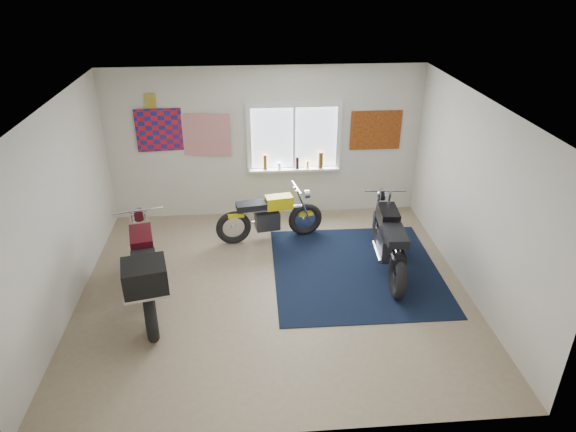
{
  "coord_description": "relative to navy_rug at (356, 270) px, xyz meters",
  "views": [
    {
      "loc": [
        -0.3,
        -6.11,
        4.32
      ],
      "look_at": [
        0.23,
        0.4,
        0.98
      ],
      "focal_mm": 32.0,
      "sensor_mm": 36.0,
      "label": 1
    }
  ],
  "objects": [
    {
      "name": "oil_bottles",
      "position": [
        -0.63,
        2.0,
        1.01
      ],
      "size": [
        1.07,
        0.09,
        0.3
      ],
      "color": "brown",
      "rests_on": "window_assembly"
    },
    {
      "name": "navy_rug",
      "position": [
        0.0,
        0.0,
        0.0
      ],
      "size": [
        2.52,
        2.62,
        0.01
      ],
      "primitive_type": "cube",
      "rotation": [
        0.0,
        0.0,
        -0.01
      ],
      "color": "black",
      "rests_on": "ground"
    },
    {
      "name": "room_shell",
      "position": [
        -1.27,
        -0.4,
        1.63
      ],
      "size": [
        5.5,
        5.5,
        5.5
      ],
      "color": "white",
      "rests_on": "ground"
    },
    {
      "name": "black_chrome_bike",
      "position": [
        0.48,
        0.03,
        0.47
      ],
      "size": [
        0.65,
        2.12,
        1.09
      ],
      "rotation": [
        0.0,
        0.0,
        1.5
      ],
      "color": "black",
      "rests_on": "navy_rug"
    },
    {
      "name": "ground",
      "position": [
        -1.27,
        -0.4,
        -0.01
      ],
      "size": [
        5.5,
        5.5,
        0.0
      ],
      "primitive_type": "plane",
      "color": "#9E896B",
      "rests_on": "ground"
    },
    {
      "name": "maroon_tourer",
      "position": [
        -2.98,
        -0.72,
        0.6
      ],
      "size": [
        0.95,
        2.29,
        1.16
      ],
      "rotation": [
        0.0,
        0.0,
        1.79
      ],
      "color": "black",
      "rests_on": "ground"
    },
    {
      "name": "flag_display",
      "position": [
        -3.17,
        2.08,
        2.14
      ],
      "size": [
        1.6,
        0.1,
        1.17
      ],
      "color": "red",
      "rests_on": "room_shell"
    },
    {
      "name": "window_assembly",
      "position": [
        -0.77,
        2.06,
        1.36
      ],
      "size": [
        1.66,
        0.17,
        1.26
      ],
      "color": "white",
      "rests_on": "room_shell"
    },
    {
      "name": "yellow_triumph",
      "position": [
        -1.27,
        1.1,
        0.4
      ],
      "size": [
        1.82,
        0.56,
        0.92
      ],
      "rotation": [
        0.0,
        0.0,
        0.17
      ],
      "color": "black",
      "rests_on": "ground"
    },
    {
      "name": "triumph_poster",
      "position": [
        0.68,
        2.08,
        1.54
      ],
      "size": [
        0.9,
        0.03,
        0.7
      ],
      "primitive_type": "cube",
      "color": "#A54C14",
      "rests_on": "room_shell"
    }
  ]
}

